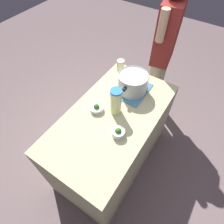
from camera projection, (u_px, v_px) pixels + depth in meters
name	position (u px, v px, depth m)	size (l,w,h in m)	color
ground_plane	(112.00, 159.00, 2.28)	(8.00, 8.00, 0.00)	#6C5A5C
counter_slab	(112.00, 141.00, 1.94)	(1.29, 0.70, 0.87)	tan
dish_cloth	(132.00, 90.00, 1.78)	(0.35, 0.28, 0.01)	teal
cooking_pot	(133.00, 82.00, 1.70)	(0.34, 0.27, 0.18)	#B7B7BC
lemonade_pitcher	(116.00, 101.00, 1.53)	(0.10, 0.10, 0.25)	#E8EE98
mason_jar	(121.00, 65.00, 1.92)	(0.08, 0.08, 0.12)	#E8E99C
broccoli_bowl_front	(118.00, 132.00, 1.45)	(0.10, 0.10, 0.08)	silver
broccoli_bowl_center	(97.00, 108.00, 1.62)	(0.12, 0.12, 0.08)	silver
person_cook	(162.00, 52.00, 2.10)	(0.50, 0.26, 1.64)	#B0A98A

